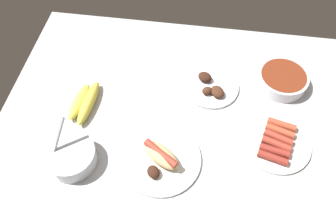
{
  "coord_description": "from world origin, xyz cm",
  "views": [
    {
      "loc": [
        -6.31,
        63.74,
        95.7
      ],
      "look_at": [
        2.79,
        0.18,
        3.0
      ],
      "focal_mm": 35.91,
      "sensor_mm": 36.0,
      "label": 1
    }
  ],
  "objects_px": {
    "plate_sausages": "(276,142)",
    "bowl_coleslaw": "(71,156)",
    "banana_bunch": "(85,102)",
    "plate_hotdog_assembled": "(161,158)",
    "plate_grilled_meat": "(211,86)",
    "bowl_chili": "(282,79)"
  },
  "relations": [
    {
      "from": "plate_hotdog_assembled",
      "to": "bowl_coleslaw",
      "type": "bearing_deg",
      "value": 8.37
    },
    {
      "from": "plate_hotdog_assembled",
      "to": "plate_grilled_meat",
      "type": "xyz_separation_m",
      "value": [
        -0.13,
        -0.31,
        -0.01
      ]
    },
    {
      "from": "plate_hotdog_assembled",
      "to": "bowl_coleslaw",
      "type": "distance_m",
      "value": 0.27
    },
    {
      "from": "plate_sausages",
      "to": "bowl_coleslaw",
      "type": "xyz_separation_m",
      "value": [
        0.63,
        0.15,
        0.02
      ]
    },
    {
      "from": "plate_hotdog_assembled",
      "to": "plate_sausages",
      "type": "bearing_deg",
      "value": -162.85
    },
    {
      "from": "plate_sausages",
      "to": "bowl_chili",
      "type": "bearing_deg",
      "value": -96.11
    },
    {
      "from": "plate_sausages",
      "to": "bowl_coleslaw",
      "type": "height_order",
      "value": "bowl_coleslaw"
    },
    {
      "from": "banana_bunch",
      "to": "bowl_coleslaw",
      "type": "relative_size",
      "value": 1.22
    },
    {
      "from": "bowl_coleslaw",
      "to": "plate_hotdog_assembled",
      "type": "bearing_deg",
      "value": -171.63
    },
    {
      "from": "plate_hotdog_assembled",
      "to": "bowl_chili",
      "type": "height_order",
      "value": "plate_hotdog_assembled"
    },
    {
      "from": "plate_grilled_meat",
      "to": "bowl_chili",
      "type": "height_order",
      "value": "bowl_chili"
    },
    {
      "from": "plate_grilled_meat",
      "to": "plate_hotdog_assembled",
      "type": "bearing_deg",
      "value": 66.69
    },
    {
      "from": "bowl_coleslaw",
      "to": "bowl_chili",
      "type": "distance_m",
      "value": 0.77
    },
    {
      "from": "banana_bunch",
      "to": "plate_sausages",
      "type": "height_order",
      "value": "banana_bunch"
    },
    {
      "from": "plate_sausages",
      "to": "bowl_chili",
      "type": "height_order",
      "value": "bowl_chili"
    },
    {
      "from": "banana_bunch",
      "to": "plate_sausages",
      "type": "relative_size",
      "value": 0.85
    },
    {
      "from": "banana_bunch",
      "to": "plate_sausages",
      "type": "bearing_deg",
      "value": 174.65
    },
    {
      "from": "banana_bunch",
      "to": "bowl_chili",
      "type": "bearing_deg",
      "value": -164.0
    },
    {
      "from": "plate_hotdog_assembled",
      "to": "banana_bunch",
      "type": "xyz_separation_m",
      "value": [
        0.29,
        -0.17,
        0.0
      ]
    },
    {
      "from": "plate_hotdog_assembled",
      "to": "plate_grilled_meat",
      "type": "height_order",
      "value": "plate_hotdog_assembled"
    },
    {
      "from": "plate_hotdog_assembled",
      "to": "bowl_chili",
      "type": "distance_m",
      "value": 0.53
    },
    {
      "from": "plate_grilled_meat",
      "to": "bowl_coleslaw",
      "type": "relative_size",
      "value": 1.29
    }
  ]
}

